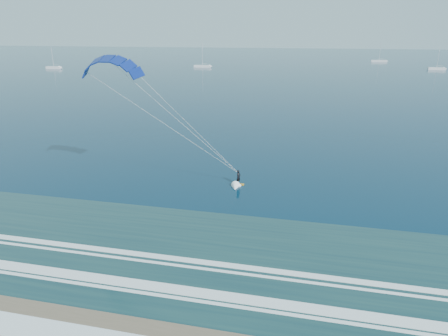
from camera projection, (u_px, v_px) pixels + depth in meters
name	position (u px, v px, depth m)	size (l,w,h in m)	color
kitesurfer_rig	(177.00, 120.00, 45.33)	(18.39, 8.54, 16.87)	#B88215
sailboat_0	(54.00, 67.00, 201.75)	(7.82, 2.40, 10.76)	silver
sailboat_1	(203.00, 66.00, 209.51)	(8.96, 2.40, 12.27)	silver
sailboat_2	(379.00, 61.00, 246.35)	(9.19, 2.40, 12.43)	silver
sailboat_3	(436.00, 69.00, 196.23)	(7.96, 2.40, 10.96)	silver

